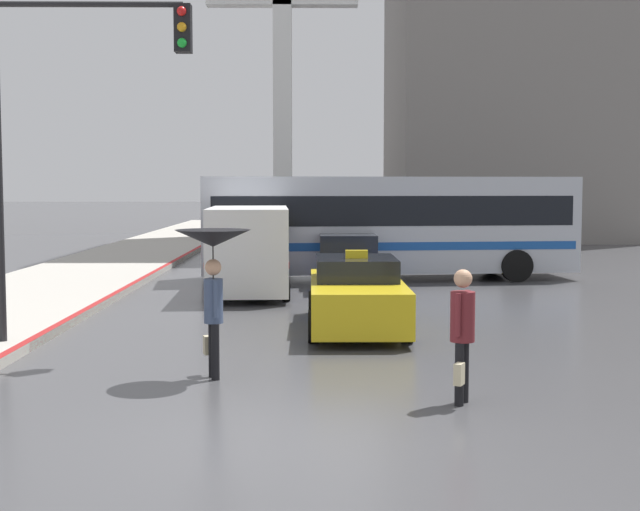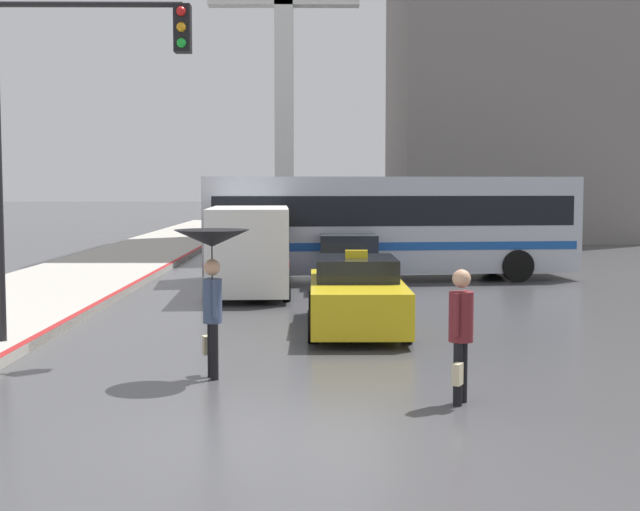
% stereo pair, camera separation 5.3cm
% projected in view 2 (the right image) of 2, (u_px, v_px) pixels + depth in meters
% --- Properties ---
extents(ground_plane, '(300.00, 300.00, 0.00)m').
position_uv_depth(ground_plane, '(299.00, 443.00, 9.90)').
color(ground_plane, '#424244').
extents(taxi, '(1.91, 4.75, 1.58)m').
position_uv_depth(taxi, '(356.00, 296.00, 17.70)').
color(taxi, gold).
rests_on(taxi, ground_plane).
extents(sedan_red, '(1.91, 4.25, 1.48)m').
position_uv_depth(sedan_red, '(349.00, 263.00, 25.10)').
color(sedan_red, navy).
rests_on(sedan_red, ground_plane).
extents(ambulance_van, '(2.26, 5.27, 2.29)m').
position_uv_depth(ambulance_van, '(250.00, 246.00, 23.50)').
color(ambulance_van, white).
rests_on(ambulance_van, ground_plane).
extents(city_bus, '(11.45, 3.65, 3.12)m').
position_uv_depth(city_bus, '(389.00, 223.00, 27.09)').
color(city_bus, '#B2B7C1').
rests_on(city_bus, ground_plane).
extents(pedestrian_with_umbrella, '(1.12, 1.12, 2.21)m').
position_uv_depth(pedestrian_with_umbrella, '(212.00, 256.00, 13.08)').
color(pedestrian_with_umbrella, black).
rests_on(pedestrian_with_umbrella, ground_plane).
extents(pedestrian_man, '(0.43, 0.60, 1.77)m').
position_uv_depth(pedestrian_man, '(461.00, 326.00, 11.57)').
color(pedestrian_man, black).
rests_on(pedestrian_man, ground_plane).
extents(traffic_light, '(3.39, 0.38, 6.20)m').
position_uv_depth(traffic_light, '(71.00, 102.00, 15.08)').
color(traffic_light, black).
rests_on(traffic_light, ground_plane).
extents(monument_cross, '(7.32, 0.90, 16.63)m').
position_uv_depth(monument_cross, '(284.00, 50.00, 43.22)').
color(monument_cross, white).
rests_on(monument_cross, ground_plane).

